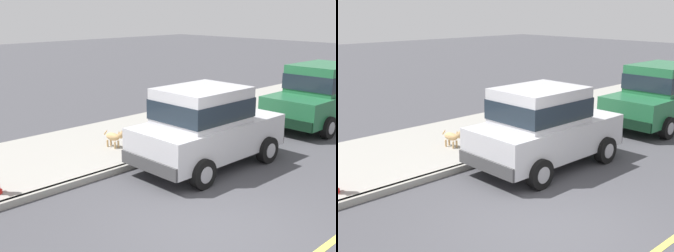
{
  "view_description": "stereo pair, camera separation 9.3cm",
  "coord_description": "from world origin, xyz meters",
  "views": [
    {
      "loc": [
        4.33,
        -5.34,
        3.6
      ],
      "look_at": [
        -3.05,
        1.78,
        0.85
      ],
      "focal_mm": 47.38,
      "sensor_mm": 36.0,
      "label": 1
    },
    {
      "loc": [
        4.4,
        -5.28,
        3.6
      ],
      "look_at": [
        -3.05,
        1.78,
        0.85
      ],
      "focal_mm": 47.38,
      "sensor_mm": 36.0,
      "label": 2
    }
  ],
  "objects": [
    {
      "name": "curb",
      "position": [
        -3.2,
        0.0,
        0.07
      ],
      "size": [
        0.16,
        64.0,
        0.14
      ],
      "primitive_type": "cube",
      "color": "gray",
      "rests_on": "ground"
    },
    {
      "name": "car_green_sedan",
      "position": [
        -2.11,
        7.66,
        0.98
      ],
      "size": [
        2.04,
        4.6,
        1.92
      ],
      "color": "#23663D",
      "rests_on": "ground"
    },
    {
      "name": "car_silver_hatchback",
      "position": [
        -2.13,
        2.1,
        0.98
      ],
      "size": [
        1.98,
        3.81,
        1.88
      ],
      "color": "#BCBCC1",
      "rests_on": "ground"
    },
    {
      "name": "ground_plane",
      "position": [
        0.0,
        0.0,
        0.0
      ],
      "size": [
        80.0,
        80.0,
        0.0
      ],
      "primitive_type": "plane",
      "color": "#424247"
    },
    {
      "name": "dog_tan",
      "position": [
        -4.37,
        1.17,
        0.43
      ],
      "size": [
        0.75,
        0.25,
        0.49
      ],
      "color": "tan",
      "rests_on": "sidewalk"
    },
    {
      "name": "sidewalk",
      "position": [
        -5.0,
        0.0,
        0.07
      ],
      "size": [
        3.6,
        64.0,
        0.14
      ],
      "primitive_type": "cube",
      "color": "#99968E",
      "rests_on": "ground"
    }
  ]
}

